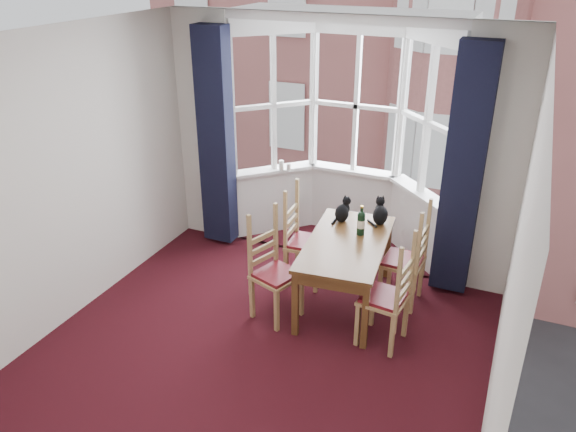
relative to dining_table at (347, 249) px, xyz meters
The scene contains 21 objects.
floor 1.57m from the dining_table, 108.89° to the right, with size 4.50×4.50×0.00m, color black.
ceiling 2.59m from the dining_table, 108.89° to the right, with size 4.50×4.50×0.00m, color white.
wall_left 2.91m from the dining_table, 151.15° to the right, with size 4.50×4.50×0.00m, color silver.
wall_right 2.18m from the dining_table, 41.48° to the right, with size 4.50×4.50×0.00m, color silver.
wall_back_pier_left 2.42m from the dining_table, 157.12° to the left, with size 0.70×0.12×2.80m, color silver.
wall_back_pier_right 1.67m from the dining_table, 36.97° to the left, with size 0.70×0.12×2.80m, color silver.
bay_window 1.65m from the dining_table, 108.41° to the left, with size 2.76×0.94×2.80m.
curtain_left 2.13m from the dining_table, 159.29° to the left, with size 0.38×0.22×2.60m, color black.
curtain_right 1.39m from the dining_table, 36.71° to the left, with size 0.38×0.22×2.60m, color black.
dining_table is the anchor object (origin of this frame).
chair_left_near 0.81m from the dining_table, 143.90° to the right, with size 0.52×0.53×0.92m.
chair_left_far 0.69m from the dining_table, 159.05° to the left, with size 0.42×0.44×0.92m.
chair_right_near 0.79m from the dining_table, 37.83° to the right, with size 0.45×0.46×0.92m.
chair_right_far 0.69m from the dining_table, 23.99° to the left, with size 0.42×0.44×0.92m.
cat_left 0.51m from the dining_table, 114.40° to the left, with size 0.21×0.24×0.29m.
cat_right 0.60m from the dining_table, 70.49° to the left, with size 0.22×0.26×0.31m.
wine_bottle 0.32m from the dining_table, 69.89° to the left, with size 0.08×0.08×0.32m.
candle_tall 1.81m from the dining_table, 135.86° to the left, with size 0.06×0.06×0.13m, color white.
candle_short 1.76m from the dining_table, 133.12° to the left, with size 0.06×0.06×0.09m, color white.
street 31.60m from the dining_table, 90.86° to the left, with size 80.00×80.00×0.00m, color #333335.
tenement_building 12.70m from the dining_table, 92.10° to the left, with size 18.40×7.80×15.20m.
Camera 1 is at (1.91, -3.43, 3.38)m, focal length 35.00 mm.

